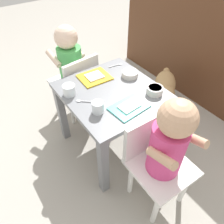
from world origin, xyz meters
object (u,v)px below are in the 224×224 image
seated_child_right (166,145)px  food_tray_right (129,107)px  veggie_bowl_far (130,74)px  cereal_bowl_right_side (155,90)px  seated_child_left (71,64)px  food_tray_left (95,77)px  spoon_by_right_tray (117,65)px  water_cup_right (98,108)px  spoon_by_left_tray (83,101)px  water_cup_left (69,91)px  dining_table (112,103)px  dog (165,87)px

seated_child_right → food_tray_right: seated_child_right is taller
veggie_bowl_far → cereal_bowl_right_side: bearing=1.5°
seated_child_left → food_tray_left: (0.27, 0.02, 0.03)m
seated_child_left → cereal_bowl_right_side: size_ratio=7.74×
seated_child_left → seated_child_right: 0.88m
seated_child_right → spoon_by_right_tray: bearing=162.4°
cereal_bowl_right_side → water_cup_right: bearing=-98.4°
food_tray_right → cereal_bowl_right_side: cereal_bowl_right_side is taller
water_cup_right → veggie_bowl_far: 0.37m
seated_child_left → spoon_by_left_tray: 0.45m
water_cup_left → spoon_by_left_tray: water_cup_left is taller
spoon_by_left_tray → water_cup_left: bearing=-163.2°
dining_table → water_cup_left: (-0.11, -0.21, 0.11)m
seated_child_left → spoon_by_right_tray: size_ratio=6.89×
veggie_bowl_far → spoon_by_left_tray: 0.35m
cereal_bowl_right_side → spoon_by_right_tray: (-0.35, 0.00, -0.02)m
food_tray_right → water_cup_right: 0.16m
seated_child_left → dining_table: bearing=4.1°
veggie_bowl_far → spoon_by_right_tray: veggie_bowl_far is taller
veggie_bowl_far → cereal_bowl_right_side: size_ratio=1.11×
dining_table → spoon_by_left_tray: (-0.01, -0.18, 0.09)m
food_tray_left → spoon_by_right_tray: size_ratio=1.84×
food_tray_right → water_cup_left: water_cup_left is taller
food_tray_left → dog: bearing=80.2°
dog → cereal_bowl_right_side: size_ratio=4.17×
water_cup_right → spoon_by_right_tray: water_cup_right is taller
seated_child_right → cereal_bowl_right_side: seated_child_right is taller
seated_child_left → food_tray_left: size_ratio=3.75×
water_cup_left → food_tray_left: bearing=107.3°
food_tray_left → water_cup_right: (0.27, -0.15, 0.02)m
spoon_by_right_tray → food_tray_right: bearing=-27.6°
seated_child_left → cereal_bowl_right_side: 0.63m
dining_table → water_cup_right: bearing=-57.0°
water_cup_right → spoon_by_left_tray: (-0.11, -0.02, -0.02)m
spoon_by_left_tray → dining_table: bearing=86.7°
cereal_bowl_right_side → spoon_by_left_tray: cereal_bowl_right_side is taller
water_cup_right → food_tray_left: bearing=151.6°
dining_table → cereal_bowl_right_side: (0.15, 0.18, 0.11)m
seated_child_right → spoon_by_right_tray: size_ratio=7.04×
food_tray_right → water_cup_right: (-0.07, -0.15, 0.02)m
cereal_bowl_right_side → spoon_by_right_tray: bearing=179.3°
dining_table → spoon_by_left_tray: bearing=-93.3°
seated_child_right → cereal_bowl_right_side: (-0.29, 0.20, 0.04)m
dog → water_cup_left: size_ratio=5.40×
dog → food_tray_right: food_tray_right is taller
spoon_by_left_tray → food_tray_right: bearing=43.4°
dog → food_tray_right: (0.24, -0.55, 0.25)m
food_tray_left → water_cup_left: bearing=-72.7°
water_cup_right → food_tray_right: bearing=65.8°
water_cup_left → veggie_bowl_far: size_ratio=0.70×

